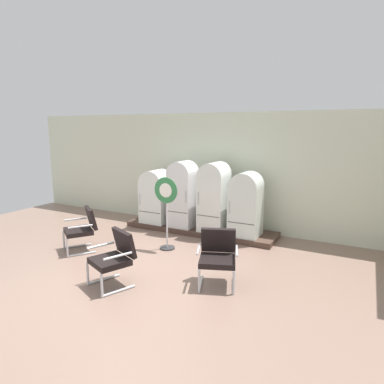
{
  "coord_description": "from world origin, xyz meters",
  "views": [
    {
      "loc": [
        3.58,
        -4.21,
        2.53
      ],
      "look_at": [
        -0.07,
        2.75,
        1.04
      ],
      "focal_mm": 31.5,
      "sensor_mm": 36.0,
      "label": 1
    }
  ],
  "objects_px": {
    "refrigerator_1": "(183,192)",
    "armchair_right": "(218,254)",
    "sign_stand": "(166,211)",
    "refrigerator_3": "(246,202)",
    "armchair_left": "(83,227)",
    "armchair_center": "(115,256)",
    "refrigerator_0": "(157,195)",
    "refrigerator_2": "(214,195)"
  },
  "relations": [
    {
      "from": "refrigerator_1",
      "to": "armchair_center",
      "type": "distance_m",
      "value": 3.18
    },
    {
      "from": "armchair_right",
      "to": "armchair_center",
      "type": "distance_m",
      "value": 1.68
    },
    {
      "from": "refrigerator_0",
      "to": "refrigerator_2",
      "type": "xyz_separation_m",
      "value": [
        1.63,
        0.0,
        0.16
      ]
    },
    {
      "from": "sign_stand",
      "to": "armchair_left",
      "type": "bearing_deg",
      "value": -149.65
    },
    {
      "from": "armchair_left",
      "to": "sign_stand",
      "type": "bearing_deg",
      "value": 30.35
    },
    {
      "from": "armchair_left",
      "to": "armchair_right",
      "type": "xyz_separation_m",
      "value": [
        3.11,
        -0.11,
        0.0
      ]
    },
    {
      "from": "refrigerator_0",
      "to": "refrigerator_1",
      "type": "height_order",
      "value": "refrigerator_1"
    },
    {
      "from": "armchair_left",
      "to": "sign_stand",
      "type": "height_order",
      "value": "sign_stand"
    },
    {
      "from": "sign_stand",
      "to": "refrigerator_3",
      "type": "bearing_deg",
      "value": 45.43
    },
    {
      "from": "armchair_center",
      "to": "armchair_right",
      "type": "bearing_deg",
      "value": 29.42
    },
    {
      "from": "armchair_left",
      "to": "armchair_center",
      "type": "height_order",
      "value": "same"
    },
    {
      "from": "refrigerator_1",
      "to": "armchair_right",
      "type": "bearing_deg",
      "value": -49.84
    },
    {
      "from": "refrigerator_0",
      "to": "refrigerator_1",
      "type": "relative_size",
      "value": 0.84
    },
    {
      "from": "refrigerator_1",
      "to": "armchair_left",
      "type": "xyz_separation_m",
      "value": [
        -1.19,
        -2.17,
        -0.49
      ]
    },
    {
      "from": "refrigerator_1",
      "to": "armchair_center",
      "type": "relative_size",
      "value": 1.8
    },
    {
      "from": "refrigerator_3",
      "to": "refrigerator_0",
      "type": "bearing_deg",
      "value": 179.24
    },
    {
      "from": "refrigerator_0",
      "to": "armchair_left",
      "type": "xyz_separation_m",
      "value": [
        -0.38,
        -2.23,
        -0.33
      ]
    },
    {
      "from": "refrigerator_0",
      "to": "armchair_center",
      "type": "relative_size",
      "value": 1.51
    },
    {
      "from": "refrigerator_2",
      "to": "armchair_center",
      "type": "height_order",
      "value": "refrigerator_2"
    },
    {
      "from": "armchair_right",
      "to": "armchair_left",
      "type": "bearing_deg",
      "value": 177.91
    },
    {
      "from": "refrigerator_1",
      "to": "refrigerator_3",
      "type": "height_order",
      "value": "refrigerator_1"
    },
    {
      "from": "armchair_right",
      "to": "refrigerator_0",
      "type": "bearing_deg",
      "value": 139.44
    },
    {
      "from": "refrigerator_1",
      "to": "refrigerator_2",
      "type": "bearing_deg",
      "value": 3.95
    },
    {
      "from": "refrigerator_2",
      "to": "armchair_right",
      "type": "xyz_separation_m",
      "value": [
        1.1,
        -2.34,
        -0.49
      ]
    },
    {
      "from": "armchair_center",
      "to": "sign_stand",
      "type": "distance_m",
      "value": 1.85
    },
    {
      "from": "refrigerator_1",
      "to": "refrigerator_0",
      "type": "bearing_deg",
      "value": 175.99
    },
    {
      "from": "armchair_left",
      "to": "armchair_center",
      "type": "bearing_deg",
      "value": -29.57
    },
    {
      "from": "refrigerator_0",
      "to": "armchair_right",
      "type": "distance_m",
      "value": 3.61
    },
    {
      "from": "armchair_center",
      "to": "sign_stand",
      "type": "bearing_deg",
      "value": 94.45
    },
    {
      "from": "refrigerator_1",
      "to": "refrigerator_2",
      "type": "relative_size",
      "value": 1.0
    },
    {
      "from": "refrigerator_3",
      "to": "armchair_left",
      "type": "xyz_separation_m",
      "value": [
        -2.8,
        -2.19,
        -0.39
      ]
    },
    {
      "from": "refrigerator_0",
      "to": "armchair_right",
      "type": "bearing_deg",
      "value": -40.56
    },
    {
      "from": "refrigerator_0",
      "to": "refrigerator_1",
      "type": "bearing_deg",
      "value": -4.01
    },
    {
      "from": "refrigerator_3",
      "to": "sign_stand",
      "type": "xyz_separation_m",
      "value": [
        -1.29,
        -1.31,
        -0.06
      ]
    },
    {
      "from": "refrigerator_2",
      "to": "refrigerator_3",
      "type": "height_order",
      "value": "refrigerator_2"
    },
    {
      "from": "refrigerator_0",
      "to": "armchair_left",
      "type": "bearing_deg",
      "value": -99.68
    },
    {
      "from": "armchair_center",
      "to": "sign_stand",
      "type": "xyz_separation_m",
      "value": [
        -0.14,
        1.82,
        0.32
      ]
    },
    {
      "from": "refrigerator_1",
      "to": "refrigerator_2",
      "type": "height_order",
      "value": "same"
    },
    {
      "from": "armchair_center",
      "to": "refrigerator_3",
      "type": "bearing_deg",
      "value": 69.86
    },
    {
      "from": "armchair_center",
      "to": "refrigerator_0",
      "type": "bearing_deg",
      "value": 111.91
    },
    {
      "from": "refrigerator_1",
      "to": "sign_stand",
      "type": "bearing_deg",
      "value": -75.85
    },
    {
      "from": "refrigerator_1",
      "to": "armchair_left",
      "type": "height_order",
      "value": "refrigerator_1"
    }
  ]
}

